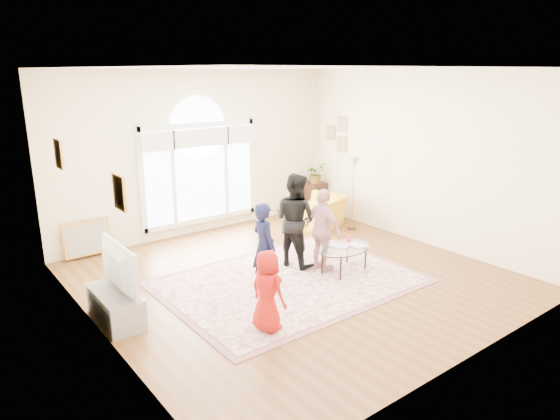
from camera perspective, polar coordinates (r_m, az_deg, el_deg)
ground at (r=7.99m, az=1.62°, el=-7.69°), size 6.00×6.00×0.00m
room_shell at (r=9.83m, az=-8.79°, el=6.14°), size 6.00×6.00×6.00m
area_rug at (r=7.82m, az=1.12°, el=-8.15°), size 3.60×2.60×0.02m
rug_border at (r=7.82m, az=1.12°, el=-8.17°), size 3.80×2.80×0.01m
tv_console at (r=6.93m, az=-18.30°, el=-10.43°), size 0.45×1.00×0.42m
television at (r=6.73m, az=-18.63°, el=-6.36°), size 0.17×1.11×0.64m
coffee_table at (r=8.11m, az=7.38°, el=-4.41°), size 1.11×0.79×0.54m
armchair at (r=10.39m, az=4.52°, el=-0.24°), size 1.21×1.13×0.65m
side_cabinet at (r=11.54m, az=3.92°, el=1.52°), size 0.40×0.50×0.70m
floor_lamp at (r=10.12m, az=8.45°, el=4.78°), size 0.28×0.28×1.51m
plant_pedestal at (r=11.40m, az=4.01°, el=1.34°), size 0.20×0.20×0.70m
potted_plant at (r=11.27m, az=4.07°, el=4.21°), size 0.50×0.46×0.46m
leaning_picture at (r=9.44m, az=-21.02°, el=-5.02°), size 0.80×0.14×0.62m
child_red at (r=6.23m, az=-1.45°, el=-9.22°), size 0.43×0.57×1.05m
child_navy at (r=7.29m, az=-1.83°, el=-4.24°), size 0.35×0.51×1.33m
child_black at (r=8.20m, az=1.71°, el=-1.11°), size 0.77×0.89×1.56m
child_pink at (r=8.02m, az=4.94°, el=-2.32°), size 0.35×0.80×1.35m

